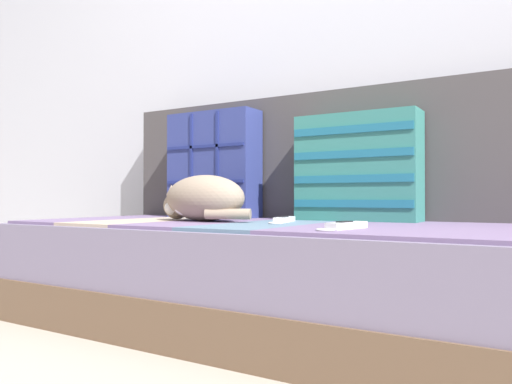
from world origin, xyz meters
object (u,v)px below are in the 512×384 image
object	(u,v)px
sleeping_cat	(201,199)
game_remote_near	(345,226)
couch	(318,278)
game_remote_far	(284,220)
throw_pillow_striped	(357,167)
throw_pillow_quilted	(214,165)

from	to	relation	value
sleeping_cat	game_remote_near	bearing A→B (deg)	-15.76
couch	game_remote_far	world-z (taller)	game_remote_far
couch	throw_pillow_striped	bearing A→B (deg)	78.52
sleeping_cat	game_remote_far	world-z (taller)	sleeping_cat
throw_pillow_quilted	game_remote_far	world-z (taller)	throw_pillow_quilted
throw_pillow_striped	game_remote_near	xyz separation A→B (m)	(0.14, -0.47, -0.18)
game_remote_far	sleeping_cat	bearing A→B (deg)	-169.36
game_remote_near	game_remote_far	distance (m)	0.38
throw_pillow_quilted	sleeping_cat	xyz separation A→B (m)	(0.16, -0.30, -0.14)
couch	throw_pillow_striped	xyz separation A→B (m)	(0.05, 0.23, 0.36)
throw_pillow_quilted	sleeping_cat	bearing A→B (deg)	-61.27
throw_pillow_striped	couch	bearing A→B (deg)	-101.48
throw_pillow_striped	game_remote_far	size ratio (longest dim) A/B	2.11
sleeping_cat	game_remote_far	distance (m)	0.31
throw_pillow_striped	game_remote_far	world-z (taller)	throw_pillow_striped
couch	sleeping_cat	size ratio (longest dim) A/B	5.34
game_remote_near	game_remote_far	world-z (taller)	same
game_remote_near	game_remote_far	xyz separation A→B (m)	(-0.30, 0.23, 0.00)
couch	throw_pillow_quilted	distance (m)	0.74
throw_pillow_striped	sleeping_cat	distance (m)	0.56
throw_pillow_quilted	couch	bearing A→B (deg)	-21.77
throw_pillow_quilted	game_remote_far	distance (m)	0.56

